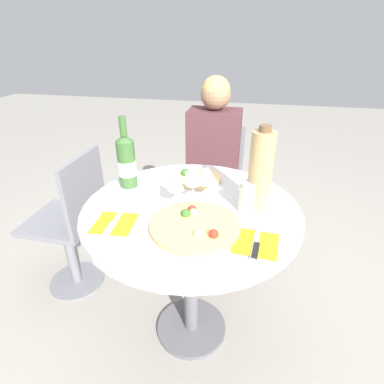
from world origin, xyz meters
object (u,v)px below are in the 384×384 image
pizza_large (195,225)px  dining_table (191,229)px  wine_bottle (127,161)px  seated_diner (211,185)px  tall_carafe (260,171)px  chair_behind_diner (213,190)px  chair_empty_side (73,225)px

pizza_large → dining_table: bearing=106.8°
pizza_large → wine_bottle: (-0.38, 0.28, 0.11)m
dining_table → seated_diner: seated_diner is taller
tall_carafe → chair_behind_diner: bearing=110.3°
dining_table → tall_carafe: (0.27, 0.05, 0.28)m
dining_table → wine_bottle: wine_bottle is taller
chair_behind_diner → pizza_large: chair_behind_diner is taller
wine_bottle → tall_carafe: bearing=-8.0°
wine_bottle → tall_carafe: tall_carafe is taller
pizza_large → wine_bottle: bearing=143.3°
wine_bottle → pizza_large: bearing=-36.7°
chair_behind_diner → pizza_large: (0.06, -0.94, 0.34)m
dining_table → tall_carafe: tall_carafe is taller
pizza_large → tall_carafe: 0.33m
chair_behind_diner → chair_empty_side: size_ratio=1.00×
dining_table → chair_empty_side: size_ratio=1.05×
seated_diner → chair_empty_side: (-0.72, -0.47, -0.10)m
dining_table → chair_empty_side: chair_empty_side is taller
wine_bottle → tall_carafe: size_ratio=0.95×
chair_behind_diner → chair_empty_side: bearing=40.1°
chair_behind_diner → seated_diner: size_ratio=0.72×
seated_diner → wine_bottle: seated_diner is taller
pizza_large → tall_carafe: tall_carafe is taller
dining_table → pizza_large: pizza_large is taller
dining_table → pizza_large: 0.20m
pizza_large → wine_bottle: 0.48m
dining_table → tall_carafe: size_ratio=2.62×
chair_empty_side → seated_diner: bearing=-56.9°
seated_diner → chair_empty_side: size_ratio=1.39×
chair_behind_diner → chair_empty_side: (-0.72, -0.60, 0.00)m
dining_table → tall_carafe: 0.39m
tall_carafe → chair_empty_side: bearing=171.8°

